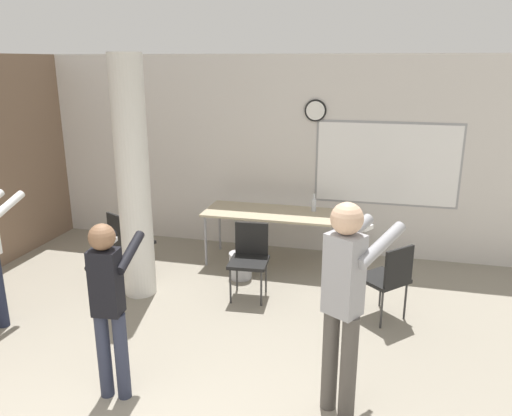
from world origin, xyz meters
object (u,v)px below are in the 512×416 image
Objects in this scene: chair_table_front at (250,255)px; person_playing_side at (345,294)px; person_playing_front at (109,298)px; chair_mid_room at (388,276)px; chair_near_pillar at (127,240)px; folding_table at (272,215)px; bottle_on_table at (314,204)px.

person_playing_side is at bearing -56.16° from chair_table_front.
chair_table_front is 0.57× the size of person_playing_front.
chair_near_pillar is (-3.24, 0.35, 0.00)m from chair_mid_room.
chair_table_front is at bearing -4.71° from chair_near_pillar.
bottle_on_table is (0.54, 0.17, 0.14)m from folding_table.
chair_mid_room is 1.73m from person_playing_side.
person_playing_front reaches higher than chair_near_pillar.
chair_mid_room is (1.54, -1.26, -0.18)m from folding_table.
chair_table_front is 2.20m from person_playing_front.
folding_table is 2.00m from chair_mid_room.
person_playing_front is at bearing -139.79° from chair_mid_room.
chair_table_front is (-1.58, 0.22, 0.00)m from chair_mid_room.
bottle_on_table is 2.51m from chair_near_pillar.
folding_table is 1.21× the size of person_playing_front.
folding_table is 1.05× the size of person_playing_side.
person_playing_side is (1.18, -2.87, 0.34)m from folding_table.
person_playing_side reaches higher than chair_mid_room.
person_playing_side is at bearing -34.22° from chair_near_pillar.
bottle_on_table is at bearing 101.85° from person_playing_side.
chair_near_pillar is 1.66m from chair_table_front.
chair_table_front is at bearing -115.59° from bottle_on_table.
bottle_on_table is 1.39m from chair_table_front.
chair_mid_room is (1.00, -1.44, -0.32)m from bottle_on_table.
chair_mid_room is at bearing -39.42° from folding_table.
chair_table_front is 0.50× the size of person_playing_side.
chair_near_pillar is at bearing 115.31° from person_playing_front.
person_playing_side is (1.22, -1.82, 0.52)m from chair_table_front.
chair_mid_room is 1.00× the size of chair_table_front.
person_playing_front reaches higher than bottle_on_table.
person_playing_side reaches higher than chair_near_pillar.
chair_near_pillar is 0.57× the size of person_playing_front.
chair_near_pillar is 0.50× the size of person_playing_side.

